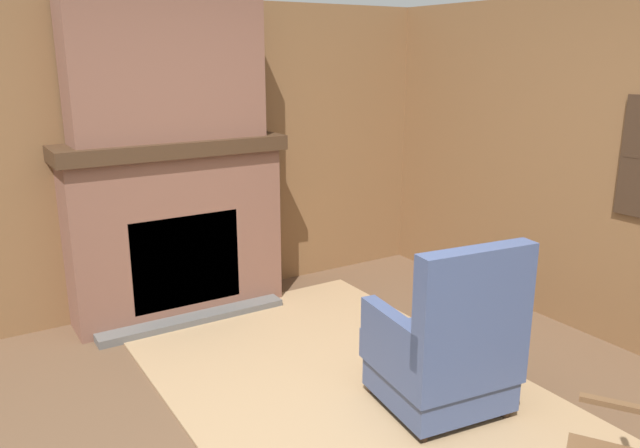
{
  "coord_description": "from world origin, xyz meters",
  "views": [
    {
      "loc": [
        2.31,
        -1.51,
        1.99
      ],
      "look_at": [
        -1.04,
        0.59,
        0.9
      ],
      "focal_mm": 35.0,
      "sensor_mm": 36.0,
      "label": 1
    }
  ],
  "objects_px": {
    "firewood_stack": "(458,315)",
    "storage_case": "(211,126)",
    "armchair": "(446,352)",
    "oil_lamp_vase": "(136,130)"
  },
  "relations": [
    {
      "from": "firewood_stack",
      "to": "storage_case",
      "type": "height_order",
      "value": "storage_case"
    },
    {
      "from": "armchair",
      "to": "oil_lamp_vase",
      "type": "distance_m",
      "value": 2.67
    },
    {
      "from": "firewood_stack",
      "to": "armchair",
      "type": "bearing_deg",
      "value": -48.21
    },
    {
      "from": "firewood_stack",
      "to": "oil_lamp_vase",
      "type": "distance_m",
      "value": 2.75
    },
    {
      "from": "oil_lamp_vase",
      "to": "storage_case",
      "type": "xyz_separation_m",
      "value": [
        0.0,
        0.58,
        -0.01
      ]
    },
    {
      "from": "firewood_stack",
      "to": "oil_lamp_vase",
      "type": "xyz_separation_m",
      "value": [
        -1.4,
        -1.93,
        1.37
      ]
    },
    {
      "from": "armchair",
      "to": "firewood_stack",
      "type": "xyz_separation_m",
      "value": [
        -0.82,
        0.91,
        -0.29
      ]
    },
    {
      "from": "firewood_stack",
      "to": "storage_case",
      "type": "relative_size",
      "value": 1.94
    },
    {
      "from": "armchair",
      "to": "firewood_stack",
      "type": "distance_m",
      "value": 1.26
    },
    {
      "from": "storage_case",
      "to": "firewood_stack",
      "type": "bearing_deg",
      "value": 44.14
    }
  ]
}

